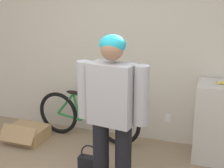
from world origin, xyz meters
name	(u,v)px	position (x,y,z in m)	size (l,w,h in m)	color
wall_back	(131,47)	(0.00, 2.34, 1.30)	(8.00, 0.07, 2.60)	beige
person	(112,108)	(0.22, 0.92, 0.95)	(0.71, 0.30, 1.65)	black
bicycle	(87,117)	(-0.54, 2.01, 0.34)	(1.59, 0.46, 0.71)	black
handbag	(90,167)	(-0.10, 1.08, 0.15)	(0.25, 0.10, 0.42)	black
cardboard_box	(27,133)	(-1.34, 1.70, 0.09)	(0.55, 0.52, 0.27)	tan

